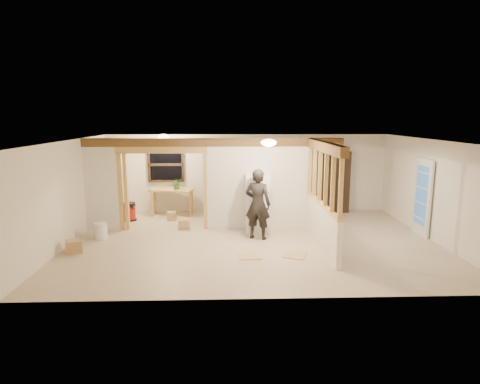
{
  "coord_description": "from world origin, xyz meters",
  "views": [
    {
      "loc": [
        -0.66,
        -9.62,
        3.07
      ],
      "look_at": [
        -0.32,
        0.4,
        1.17
      ],
      "focal_mm": 30.0,
      "sensor_mm": 36.0,
      "label": 1
    }
  ],
  "objects_px": {
    "shop_vac": "(129,212)",
    "bookshelf": "(334,182)",
    "refrigerator": "(257,204)",
    "work_table": "(172,202)",
    "woman": "(258,204)"
  },
  "relations": [
    {
      "from": "work_table",
      "to": "woman",
      "type": "bearing_deg",
      "value": -34.51
    },
    {
      "from": "refrigerator",
      "to": "shop_vac",
      "type": "relative_size",
      "value": 2.81
    },
    {
      "from": "shop_vac",
      "to": "bookshelf",
      "type": "height_order",
      "value": "bookshelf"
    },
    {
      "from": "work_table",
      "to": "bookshelf",
      "type": "relative_size",
      "value": 0.66
    },
    {
      "from": "bookshelf",
      "to": "shop_vac",
      "type": "bearing_deg",
      "value": -171.84
    },
    {
      "from": "refrigerator",
      "to": "woman",
      "type": "bearing_deg",
      "value": -93.44
    },
    {
      "from": "woman",
      "to": "bookshelf",
      "type": "height_order",
      "value": "bookshelf"
    },
    {
      "from": "refrigerator",
      "to": "work_table",
      "type": "relative_size",
      "value": 1.18
    },
    {
      "from": "woman",
      "to": "refrigerator",
      "type": "bearing_deg",
      "value": -71.57
    },
    {
      "from": "shop_vac",
      "to": "bookshelf",
      "type": "xyz_separation_m",
      "value": [
        6.36,
        0.91,
        0.71
      ]
    },
    {
      "from": "refrigerator",
      "to": "shop_vac",
      "type": "xyz_separation_m",
      "value": [
        -3.73,
        1.27,
        -0.5
      ]
    },
    {
      "from": "woman",
      "to": "shop_vac",
      "type": "distance_m",
      "value": 4.2
    },
    {
      "from": "woman",
      "to": "shop_vac",
      "type": "height_order",
      "value": "woman"
    },
    {
      "from": "woman",
      "to": "shop_vac",
      "type": "bearing_deg",
      "value": -5.65
    },
    {
      "from": "woman",
      "to": "work_table",
      "type": "bearing_deg",
      "value": -24.64
    }
  ]
}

